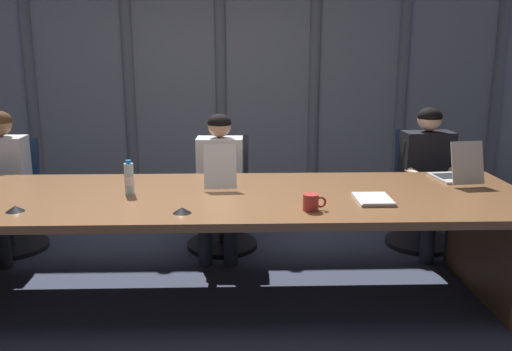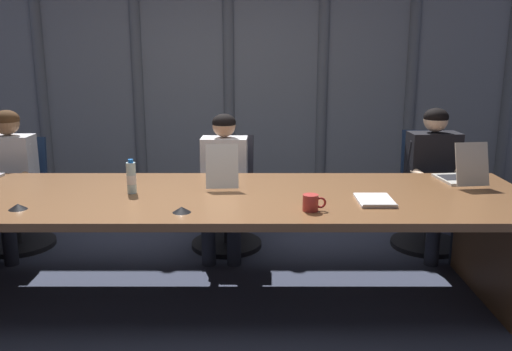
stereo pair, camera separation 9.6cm
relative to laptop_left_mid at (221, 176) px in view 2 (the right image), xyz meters
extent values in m
plane|color=#383D51|center=(-0.04, -0.29, -0.78)|extent=(14.41, 14.41, 0.00)
cube|color=brown|center=(-0.04, -0.29, -0.08)|extent=(4.19, 1.22, 0.05)
cube|color=black|center=(-0.04, -0.29, -0.15)|extent=(3.56, 0.10, 0.06)
cube|color=brown|center=(1.80, -0.29, -0.45)|extent=(0.08, 1.04, 0.68)
cube|color=gray|center=(-0.04, 2.37, 0.81)|extent=(7.21, 0.10, 3.18)
cylinder|color=slate|center=(-2.13, 2.31, 0.81)|extent=(0.12, 0.12, 3.12)
cylinder|color=slate|center=(-1.07, 2.31, 0.81)|extent=(0.12, 0.12, 3.12)
cylinder|color=slate|center=(-0.06, 2.31, 0.81)|extent=(0.12, 0.12, 3.12)
cylinder|color=slate|center=(0.97, 2.31, 0.81)|extent=(0.12, 0.12, 3.12)
cylinder|color=slate|center=(1.95, 2.31, 0.81)|extent=(0.12, 0.12, 3.12)
cylinder|color=slate|center=(3.03, 2.31, 0.81)|extent=(0.12, 0.12, 3.12)
cube|color=beige|center=(0.00, 0.07, -0.05)|extent=(0.24, 0.34, 0.02)
cube|color=black|center=(-0.01, 0.10, -0.04)|extent=(0.20, 0.19, 0.00)
cube|color=beige|center=(0.01, -0.15, 0.10)|extent=(0.23, 0.14, 0.29)
cube|color=black|center=(0.01, -0.15, 0.10)|extent=(0.20, 0.12, 0.26)
cube|color=beige|center=(1.69, 0.09, -0.05)|extent=(0.27, 0.34, 0.02)
cube|color=black|center=(1.69, 0.12, -0.04)|extent=(0.22, 0.20, 0.00)
cube|color=beige|center=(1.72, -0.11, 0.10)|extent=(0.24, 0.12, 0.29)
cube|color=black|center=(1.72, -0.10, 0.11)|extent=(0.22, 0.10, 0.26)
cube|color=navy|center=(-1.80, 0.67, -0.36)|extent=(0.51, 0.51, 0.08)
cube|color=navy|center=(-1.81, 0.88, -0.10)|extent=(0.44, 0.14, 0.45)
cylinder|color=#262628|center=(-1.80, 0.67, -0.57)|extent=(0.05, 0.05, 0.35)
cylinder|color=black|center=(-1.80, 0.67, -0.76)|extent=(0.60, 0.60, 0.04)
cube|color=#2D2D38|center=(-0.01, 0.67, -0.36)|extent=(0.51, 0.51, 0.08)
cube|color=#2D2D38|center=(0.00, 0.89, -0.09)|extent=(0.44, 0.14, 0.47)
cylinder|color=#262628|center=(-0.01, 0.67, -0.57)|extent=(0.05, 0.05, 0.35)
cylinder|color=black|center=(-0.01, 0.67, -0.76)|extent=(0.60, 0.60, 0.04)
cube|color=navy|center=(1.70, 0.67, -0.36)|extent=(0.53, 0.53, 0.08)
cube|color=navy|center=(1.73, 0.88, -0.06)|extent=(0.44, 0.16, 0.51)
cylinder|color=#262628|center=(1.70, 0.67, -0.57)|extent=(0.05, 0.05, 0.35)
cylinder|color=black|center=(1.70, 0.67, -0.76)|extent=(0.60, 0.60, 0.04)
cube|color=silver|center=(-1.79, 0.65, -0.07)|extent=(0.38, 0.22, 0.50)
sphere|color=#8C6647|center=(-1.79, 0.65, 0.29)|extent=(0.20, 0.20, 0.20)
ellipsoid|color=#472D19|center=(-1.79, 0.65, 0.31)|extent=(0.21, 0.21, 0.15)
cylinder|color=silver|center=(-1.63, 0.65, -0.01)|extent=(0.07, 0.14, 0.27)
cylinder|color=#8C6647|center=(-1.63, 0.44, -0.12)|extent=(0.06, 0.30, 0.06)
cylinder|color=#262833|center=(-1.69, 0.45, -0.35)|extent=(0.13, 0.40, 0.13)
cylinder|color=#262833|center=(-1.69, 0.27, -0.56)|extent=(0.11, 0.11, 0.45)
cube|color=silver|center=(-0.02, 0.65, -0.08)|extent=(0.38, 0.23, 0.48)
sphere|color=tan|center=(-0.02, 0.65, 0.27)|extent=(0.19, 0.19, 0.19)
ellipsoid|color=black|center=(-0.02, 0.65, 0.29)|extent=(0.19, 0.19, 0.14)
cylinder|color=silver|center=(0.14, 0.64, -0.02)|extent=(0.07, 0.14, 0.27)
cylinder|color=tan|center=(0.13, 0.43, -0.14)|extent=(0.07, 0.30, 0.06)
cylinder|color=silver|center=(-0.18, 0.65, -0.02)|extent=(0.07, 0.14, 0.27)
cylinder|color=tan|center=(-0.19, 0.44, -0.14)|extent=(0.07, 0.30, 0.06)
cylinder|color=#262833|center=(0.07, 0.44, -0.35)|extent=(0.14, 0.40, 0.13)
cylinder|color=#262833|center=(0.07, 0.26, -0.56)|extent=(0.11, 0.11, 0.45)
cylinder|color=#262833|center=(-0.13, 0.45, -0.35)|extent=(0.14, 0.40, 0.13)
cylinder|color=#262833|center=(-0.13, 0.27, -0.56)|extent=(0.11, 0.11, 0.45)
cube|color=black|center=(1.70, 0.65, -0.06)|extent=(0.42, 0.24, 0.52)
sphere|color=beige|center=(1.70, 0.65, 0.31)|extent=(0.20, 0.20, 0.20)
ellipsoid|color=black|center=(1.70, 0.65, 0.33)|extent=(0.20, 0.20, 0.15)
cylinder|color=black|center=(1.87, 0.65, 0.02)|extent=(0.08, 0.14, 0.27)
cylinder|color=beige|center=(1.88, 0.44, -0.10)|extent=(0.08, 0.30, 0.06)
cylinder|color=black|center=(1.53, 0.64, 0.02)|extent=(0.08, 0.14, 0.27)
cylinder|color=beige|center=(1.54, 0.43, -0.10)|extent=(0.08, 0.30, 0.06)
cylinder|color=#262833|center=(1.81, 0.45, -0.35)|extent=(0.15, 0.41, 0.13)
cylinder|color=#262833|center=(1.82, 0.27, -0.56)|extent=(0.11, 0.11, 0.45)
cylinder|color=#262833|center=(1.61, 0.44, -0.35)|extent=(0.15, 0.41, 0.13)
cylinder|color=#262833|center=(1.62, 0.26, -0.56)|extent=(0.11, 0.11, 0.45)
cylinder|color=silver|center=(-0.58, -0.26, 0.04)|extent=(0.06, 0.06, 0.21)
cylinder|color=white|center=(-0.58, -0.26, 0.03)|extent=(0.06, 0.06, 0.06)
cylinder|color=blue|center=(-0.58, -0.26, 0.16)|extent=(0.03, 0.03, 0.02)
cylinder|color=#B2332D|center=(0.56, -0.65, -0.01)|extent=(0.09, 0.09, 0.10)
torus|color=#B2332D|center=(0.62, -0.65, -0.01)|extent=(0.07, 0.01, 0.07)
cone|color=black|center=(-0.20, -0.69, -0.04)|extent=(0.11, 0.11, 0.03)
cone|color=black|center=(-1.19, -0.63, -0.04)|extent=(0.11, 0.11, 0.03)
cube|color=silver|center=(0.99, -0.46, -0.05)|extent=(0.22, 0.30, 0.02)
cylinder|color=silver|center=(0.99, -0.61, -0.04)|extent=(0.21, 0.01, 0.01)
camera|label=1|loc=(0.14, -3.72, 0.89)|focal=37.95mm
camera|label=2|loc=(0.24, -3.72, 0.89)|focal=37.95mm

